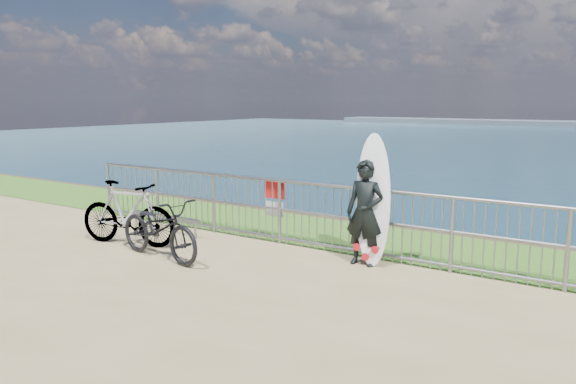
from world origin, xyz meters
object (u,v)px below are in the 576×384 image
Objects in this scene: surfboard at (373,204)px; bicycle_near at (159,228)px; surfer at (365,213)px; bicycle_far at (127,213)px.

surfboard is 1.07× the size of bicycle_near.
bicycle_near is at bearing -154.76° from surfer.
bicycle_near is (-2.80, -1.49, -0.31)m from surfer.
bicycle_far is at bearing -165.71° from surfer.
bicycle_near is 1.00× the size of bicycle_far.
surfboard is at bearing 54.52° from surfer.
bicycle_far reaches higher than bicycle_near.
bicycle_far is at bearing -161.67° from surfboard.
surfboard reaches higher than surfer.
surfer is 0.18m from surfboard.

